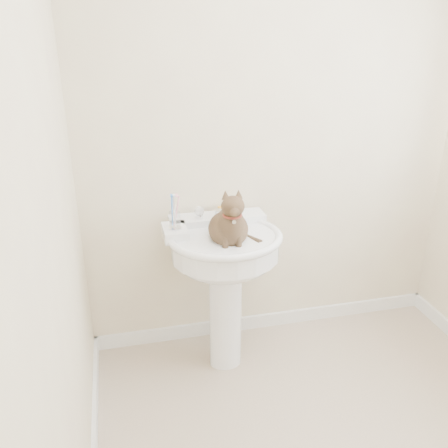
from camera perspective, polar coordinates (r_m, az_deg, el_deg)
wall_back at (r=2.70m, az=6.19°, el=10.41°), size 2.20×0.00×2.50m
wall_left at (r=1.51m, az=-20.58°, el=-0.97°), size 0.00×2.20×2.50m
baseboard_back at (r=3.17m, az=5.32°, el=-11.41°), size 2.20×0.02×0.09m
pedestal_sink at (r=2.53m, az=0.09°, el=-4.37°), size 0.62×0.60×0.85m
faucet at (r=2.58m, az=-0.63°, el=1.58°), size 0.28×0.12×0.14m
soap_bar at (r=2.68m, az=0.36°, el=1.82°), size 0.10×0.08×0.03m
toothbrush_cup at (r=2.45m, az=-5.94°, el=0.49°), size 0.07×0.07×0.18m
cat at (r=2.38m, az=0.69°, el=-0.21°), size 0.22×0.28×0.41m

